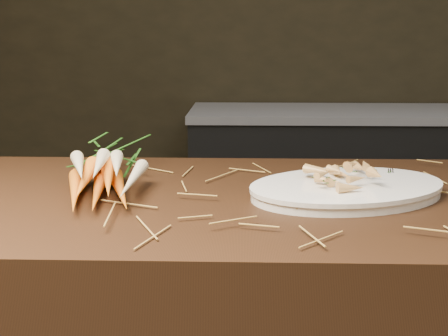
% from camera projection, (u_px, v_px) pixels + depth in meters
% --- Properties ---
extents(back_counter, '(1.82, 0.62, 0.84)m').
position_uv_depth(back_counter, '(359.00, 186.00, 3.05)').
color(back_counter, black).
rests_on(back_counter, ground).
extents(straw_bedding, '(1.40, 0.60, 0.02)m').
position_uv_depth(straw_bedding, '(412.00, 192.00, 1.12)').
color(straw_bedding, olive).
rests_on(straw_bedding, main_counter).
extents(root_veg_bunch, '(0.24, 0.50, 0.09)m').
position_uv_depth(root_veg_bunch, '(102.00, 163.00, 1.21)').
color(root_veg_bunch, '#E45D10').
rests_on(root_veg_bunch, main_counter).
extents(serving_platter, '(0.47, 0.39, 0.02)m').
position_uv_depth(serving_platter, '(347.00, 191.00, 1.12)').
color(serving_platter, white).
rests_on(serving_platter, main_counter).
extents(roasted_veg_heap, '(0.23, 0.20, 0.04)m').
position_uv_depth(roasted_veg_heap, '(348.00, 175.00, 1.11)').
color(roasted_veg_heap, '#B98546').
rests_on(roasted_veg_heap, serving_platter).
extents(serving_fork, '(0.05, 0.15, 0.00)m').
position_uv_depth(serving_fork, '(413.00, 181.00, 1.14)').
color(serving_fork, silver).
rests_on(serving_fork, serving_platter).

